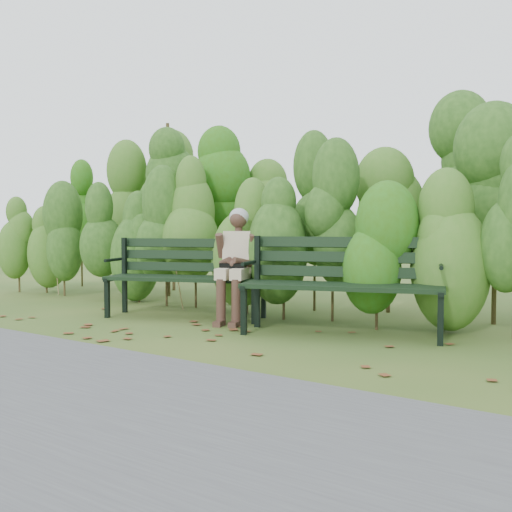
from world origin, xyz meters
The scene contains 7 objects.
ground centered at (0.00, 0.00, 0.00)m, with size 80.00×80.00×0.00m, color #2F511C.
footpath centered at (0.00, -2.20, 0.01)m, with size 60.00×2.50×0.01m, color #474749.
hedge_band centered at (0.00, 1.86, 1.26)m, with size 11.04×1.67×2.42m.
leaf_litter centered at (-0.07, -0.15, 0.00)m, with size 5.66×2.14×0.01m.
bench_left centered at (-1.25, 0.78, 0.53)m, with size 1.88×1.17×0.90m.
bench_right centered at (0.69, 0.82, 0.55)m, with size 1.97×1.16×0.94m.
seated_woman centered at (-0.60, 0.83, 0.70)m, with size 0.54×0.74×1.23m.
Camera 1 is at (3.29, -4.33, 1.05)m, focal length 42.00 mm.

